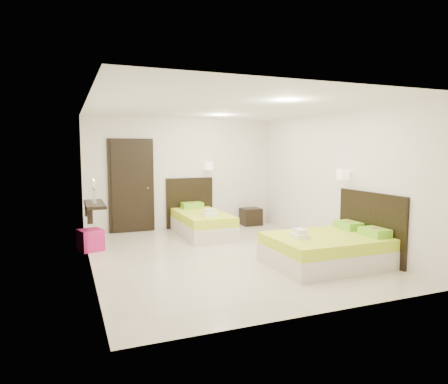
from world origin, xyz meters
name	(u,v)px	position (x,y,z in m)	size (l,w,h in m)	color
floor	(225,255)	(0.00, 0.00, 0.00)	(5.50, 5.50, 0.00)	beige
bed_single	(201,221)	(0.18, 1.87, 0.29)	(1.15, 1.92, 1.58)	beige
bed_double	(330,247)	(1.41, -1.12, 0.28)	(1.84, 1.57, 1.52)	beige
nightstand	(251,217)	(1.69, 2.46, 0.21)	(0.47, 0.42, 0.42)	black
ottoman	(91,240)	(-2.19, 1.26, 0.20)	(0.40, 0.40, 0.40)	#AE175B
door	(131,186)	(-1.20, 2.70, 1.05)	(1.02, 0.15, 2.14)	black
console_shelf	(94,204)	(-2.08, 1.60, 0.82)	(0.35, 1.20, 0.78)	black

